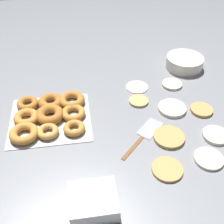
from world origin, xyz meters
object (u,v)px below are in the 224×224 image
Objects in this scene: batter_bowl at (184,62)px; pancake_8 at (216,135)px; pancake_2 at (167,169)px; spatula at (147,132)px; pancake_6 at (201,110)px; pancake_7 at (209,159)px; pancake_0 at (137,87)px; pancake_3 at (169,137)px; pancake_5 at (139,101)px; pancake_1 at (172,108)px; donut_tray at (49,115)px; container_stack at (93,201)px; pancake_4 at (172,84)px.

pancake_8 is at bearing -5.50° from batter_bowl.
spatula is (-0.18, -0.03, -0.00)m from pancake_2.
pancake_7 is at bearing -16.74° from pancake_6.
pancake_0 is 0.55× the size of batter_bowl.
pancake_3 is 1.39× the size of pancake_5.
pancake_3 is at bearing -95.42° from pancake_8.
pancake_1 is 0.32m from pancake_2.
pancake_1 is 0.50m from donut_tray.
pancake_0 is 1.00× the size of pancake_7.
spatula is at bearing -131.88° from pancake_7.
pancake_2 is at bearing -20.51° from pancake_1.
pancake_3 is 1.14× the size of pancake_7.
pancake_2 is 1.25× the size of pancake_5.
donut_tray is 0.44m from container_stack.
pancake_5 is at bearing -8.64° from pancake_0.
donut_tray reaches higher than pancake_8.
container_stack is at bearing -36.69° from pancake_4.
pancake_1 reaches higher than spatula.
pancake_8 is at bearing 32.88° from pancake_1.
batter_bowl is at bearing 155.99° from pancake_2.
pancake_5 is at bearing -135.78° from pancake_8.
pancake_1 is 0.12m from pancake_6.
pancake_5 is at bearing 152.72° from container_stack.
pancake_5 is at bearing 40.81° from spatula.
pancake_5 is (-0.37, -0.01, 0.00)m from pancake_2.
pancake_6 is 0.93× the size of pancake_8.
pancake_6 is 0.66× the size of container_stack.
pancake_8 is (0.02, 0.17, 0.00)m from pancake_3.
pancake_0 is 0.62m from container_stack.
container_stack is at bearing -175.38° from spatula.
pancake_1 and pancake_3 have the same top height.
pancake_1 is 0.63× the size of batter_bowl.
batter_bowl is at bearing 174.50° from pancake_8.
pancake_0 is at bearing 155.84° from container_stack.
donut_tray reaches higher than pancake_2.
pancake_2 is 1.13× the size of pancake_6.
pancake_6 is (-0.13, 0.18, -0.00)m from pancake_3.
pancake_1 is 0.36× the size of donut_tray.
pancake_3 is 1.26× the size of pancake_6.
pancake_3 is (0.16, -0.06, -0.00)m from pancake_1.
pancake_3 is (-0.14, 0.05, 0.00)m from pancake_2.
pancake_5 is at bearing -177.76° from pancake_2.
pancake_8 reaches higher than pancake_2.
batter_bowl is at bearing 116.42° from pancake_0.
pancake_0 is 0.42m from donut_tray.
container_stack is (0.22, -0.48, 0.02)m from pancake_8.
pancake_7 reaches higher than spatula.
donut_tray is at bearing -118.73° from pancake_7.
pancake_8 is at bearing 32.41° from pancake_0.
batter_bowl is (-0.58, 0.12, 0.02)m from pancake_7.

